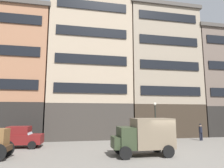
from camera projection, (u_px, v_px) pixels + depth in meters
ground_plane at (165, 155)px, 14.12m from camera, size 120.00×120.00×0.00m
building_far_left at (17, 73)px, 23.91m from camera, size 8.03×7.41×15.49m
building_center_left at (89, 67)px, 25.78m from camera, size 10.27×7.41×17.80m
building_center_right at (158, 72)px, 27.62m from camera, size 9.80×7.41×17.28m
building_far_right at (212, 82)px, 29.08m from camera, size 7.75×7.41×14.92m
delivery_truck_near at (144, 135)px, 14.16m from camera, size 4.36×2.14×2.62m
sedan_dark at (20, 137)px, 17.15m from camera, size 3.80×2.05×1.83m
pedestrian_officer at (201, 131)px, 21.56m from camera, size 0.39×0.39×1.79m
streetlamp_curbside at (155, 116)px, 21.43m from camera, size 0.32×0.32×4.12m
fire_hydrant_curbside at (127, 138)px, 20.16m from camera, size 0.24×0.24×0.83m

